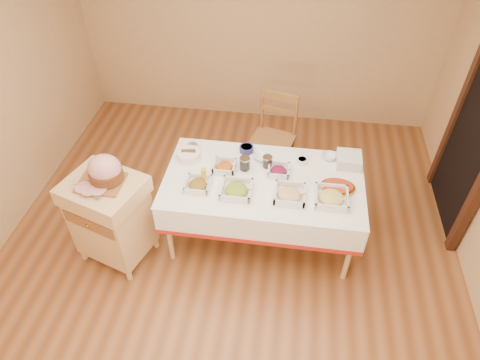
# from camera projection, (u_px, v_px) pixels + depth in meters

# --- Properties ---
(room_shell) EXTENTS (5.00, 5.00, 5.00)m
(room_shell) POSITION_uv_depth(u_px,v_px,m) (224.00, 150.00, 3.34)
(room_shell) COLOR brown
(room_shell) RESTS_ON ground
(doorway) EXTENTS (0.09, 1.10, 2.20)m
(doorway) POSITION_uv_depth(u_px,v_px,m) (479.00, 127.00, 3.90)
(doorway) COLOR black
(doorway) RESTS_ON ground
(dining_table) EXTENTS (1.82, 1.02, 0.76)m
(dining_table) POSITION_uv_depth(u_px,v_px,m) (263.00, 192.00, 4.00)
(dining_table) COLOR #DBB278
(dining_table) RESTS_ON ground
(butcher_cart) EXTENTS (0.79, 0.72, 0.92)m
(butcher_cart) POSITION_uv_depth(u_px,v_px,m) (111.00, 216.00, 3.89)
(butcher_cart) COLOR #DBB278
(butcher_cart) RESTS_ON ground
(dining_chair) EXTENTS (0.54, 0.53, 1.01)m
(dining_chair) POSITION_uv_depth(u_px,v_px,m) (273.00, 138.00, 4.76)
(dining_chair) COLOR brown
(dining_chair) RESTS_ON ground
(ham_on_board) EXTENTS (0.40, 0.38, 0.26)m
(ham_on_board) POSITION_uv_depth(u_px,v_px,m) (104.00, 172.00, 3.56)
(ham_on_board) COLOR brown
(ham_on_board) RESTS_ON butcher_cart
(serving_dish_a) EXTENTS (0.22, 0.22, 0.10)m
(serving_dish_a) POSITION_uv_depth(u_px,v_px,m) (198.00, 185.00, 3.80)
(serving_dish_a) COLOR silver
(serving_dish_a) RESTS_ON dining_table
(serving_dish_b) EXTENTS (0.27, 0.27, 0.11)m
(serving_dish_b) POSITION_uv_depth(u_px,v_px,m) (236.00, 190.00, 3.74)
(serving_dish_b) COLOR silver
(serving_dish_b) RESTS_ON dining_table
(serving_dish_c) EXTENTS (0.27, 0.27, 0.11)m
(serving_dish_c) POSITION_uv_depth(u_px,v_px,m) (290.00, 194.00, 3.70)
(serving_dish_c) COLOR silver
(serving_dish_c) RESTS_ON dining_table
(serving_dish_d) EXTENTS (0.28, 0.28, 0.11)m
(serving_dish_d) POSITION_uv_depth(u_px,v_px,m) (331.00, 198.00, 3.67)
(serving_dish_d) COLOR silver
(serving_dish_d) RESTS_ON dining_table
(serving_dish_e) EXTENTS (0.21, 0.20, 0.10)m
(serving_dish_e) POSITION_uv_depth(u_px,v_px,m) (225.00, 166.00, 3.98)
(serving_dish_e) COLOR silver
(serving_dish_e) RESTS_ON dining_table
(serving_dish_f) EXTENTS (0.21, 0.20, 0.09)m
(serving_dish_f) POSITION_uv_depth(u_px,v_px,m) (279.00, 171.00, 3.94)
(serving_dish_f) COLOR silver
(serving_dish_f) RESTS_ON dining_table
(small_bowl_left) EXTENTS (0.13, 0.13, 0.06)m
(small_bowl_left) POSITION_uv_depth(u_px,v_px,m) (192.00, 147.00, 4.19)
(small_bowl_left) COLOR silver
(small_bowl_left) RESTS_ON dining_table
(small_bowl_mid) EXTENTS (0.14, 0.14, 0.06)m
(small_bowl_mid) POSITION_uv_depth(u_px,v_px,m) (247.00, 149.00, 4.18)
(small_bowl_mid) COLOR navy
(small_bowl_mid) RESTS_ON dining_table
(small_bowl_right) EXTENTS (0.10, 0.10, 0.05)m
(small_bowl_right) POSITION_uv_depth(u_px,v_px,m) (302.00, 161.00, 4.05)
(small_bowl_right) COLOR silver
(small_bowl_right) RESTS_ON dining_table
(bowl_white_imported) EXTENTS (0.20, 0.20, 0.04)m
(bowl_white_imported) POSITION_uv_depth(u_px,v_px,m) (262.00, 157.00, 4.10)
(bowl_white_imported) COLOR silver
(bowl_white_imported) RESTS_ON dining_table
(bowl_small_imported) EXTENTS (0.15, 0.15, 0.04)m
(bowl_small_imported) POSITION_uv_depth(u_px,v_px,m) (329.00, 157.00, 4.10)
(bowl_small_imported) COLOR silver
(bowl_small_imported) RESTS_ON dining_table
(preserve_jar_left) EXTENTS (0.10, 0.10, 0.13)m
(preserve_jar_left) POSITION_uv_depth(u_px,v_px,m) (245.00, 164.00, 3.97)
(preserve_jar_left) COLOR silver
(preserve_jar_left) RESTS_ON dining_table
(preserve_jar_right) EXTENTS (0.09, 0.09, 0.12)m
(preserve_jar_right) POSITION_uv_depth(u_px,v_px,m) (267.00, 162.00, 3.99)
(preserve_jar_right) COLOR silver
(preserve_jar_right) RESTS_ON dining_table
(mustard_bottle) EXTENTS (0.05, 0.05, 0.15)m
(mustard_bottle) POSITION_uv_depth(u_px,v_px,m) (204.00, 174.00, 3.85)
(mustard_bottle) COLOR yellow
(mustard_bottle) RESTS_ON dining_table
(bread_basket) EXTENTS (0.22, 0.22, 0.10)m
(bread_basket) POSITION_uv_depth(u_px,v_px,m) (189.00, 155.00, 4.09)
(bread_basket) COLOR white
(bread_basket) RESTS_ON dining_table
(plate_stack) EXTENTS (0.23, 0.23, 0.11)m
(plate_stack) POSITION_uv_depth(u_px,v_px,m) (349.00, 160.00, 4.01)
(plate_stack) COLOR silver
(plate_stack) RESTS_ON dining_table
(brass_platter) EXTENTS (0.31, 0.23, 0.04)m
(brass_platter) POSITION_uv_depth(u_px,v_px,m) (338.00, 187.00, 3.79)
(brass_platter) COLOR #B58933
(brass_platter) RESTS_ON dining_table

